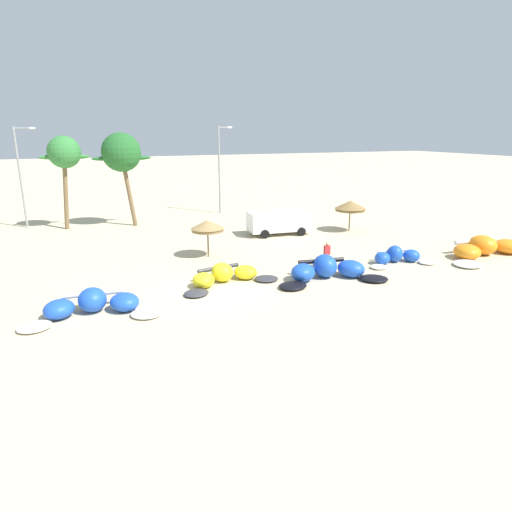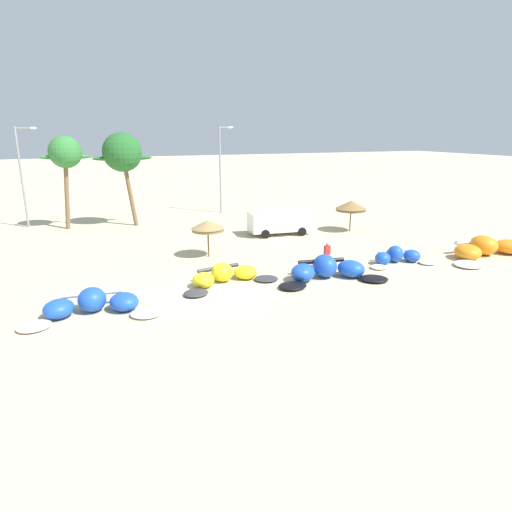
{
  "view_description": "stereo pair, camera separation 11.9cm",
  "coord_description": "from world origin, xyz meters",
  "px_view_note": "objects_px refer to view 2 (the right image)",
  "views": [
    {
      "loc": [
        -6.46,
        -21.01,
        8.09
      ],
      "look_at": [
        3.1,
        2.0,
        1.0
      ],
      "focal_mm": 30.87,
      "sensor_mm": 36.0,
      "label": 1
    },
    {
      "loc": [
        -6.35,
        -21.06,
        8.09
      ],
      "look_at": [
        3.1,
        2.0,
        1.0
      ],
      "focal_mm": 30.87,
      "sensor_mm": 36.0,
      "label": 2
    }
  ],
  "objects_px": {
    "kite_center": "(327,270)",
    "lamppost_east_center": "(221,165)",
    "person_near_kites": "(327,255)",
    "lamppost_west_center": "(23,172)",
    "beach_umbrella_middle": "(208,226)",
    "kite_right": "(489,249)",
    "kite_left_of_center": "(225,276)",
    "parked_van": "(278,221)",
    "beach_umbrella_near_palms": "(351,206)",
    "kite_left": "(92,305)",
    "palm_left_of_gap": "(65,154)",
    "kite_right_of_center": "(397,257)",
    "palm_center_left": "(122,153)"
  },
  "relations": [
    {
      "from": "kite_center",
      "to": "lamppost_east_center",
      "type": "relative_size",
      "value": 0.78
    },
    {
      "from": "person_near_kites",
      "to": "lamppost_west_center",
      "type": "height_order",
      "value": "lamppost_west_center"
    },
    {
      "from": "beach_umbrella_middle",
      "to": "kite_right",
      "type": "bearing_deg",
      "value": -22.01
    },
    {
      "from": "kite_left_of_center",
      "to": "beach_umbrella_middle",
      "type": "distance_m",
      "value": 5.72
    },
    {
      "from": "beach_umbrella_middle",
      "to": "parked_van",
      "type": "xyz_separation_m",
      "value": [
        7.1,
        4.21,
        -1.01
      ]
    },
    {
      "from": "beach_umbrella_near_palms",
      "to": "lamppost_east_center",
      "type": "height_order",
      "value": "lamppost_east_center"
    },
    {
      "from": "kite_left",
      "to": "palm_left_of_gap",
      "type": "height_order",
      "value": "palm_left_of_gap"
    },
    {
      "from": "parked_van",
      "to": "lamppost_west_center",
      "type": "height_order",
      "value": "lamppost_west_center"
    },
    {
      "from": "kite_right",
      "to": "lamppost_east_center",
      "type": "xyz_separation_m",
      "value": [
        -11.38,
        22.45,
        4.29
      ]
    },
    {
      "from": "kite_left",
      "to": "kite_right_of_center",
      "type": "height_order",
      "value": "kite_left"
    },
    {
      "from": "kite_right",
      "to": "lamppost_east_center",
      "type": "height_order",
      "value": "lamppost_east_center"
    },
    {
      "from": "kite_right",
      "to": "person_near_kites",
      "type": "height_order",
      "value": "person_near_kites"
    },
    {
      "from": "kite_center",
      "to": "parked_van",
      "type": "relative_size",
      "value": 1.3
    },
    {
      "from": "kite_center",
      "to": "beach_umbrella_middle",
      "type": "distance_m",
      "value": 8.69
    },
    {
      "from": "beach_umbrella_near_palms",
      "to": "lamppost_west_center",
      "type": "relative_size",
      "value": 0.3
    },
    {
      "from": "parked_van",
      "to": "person_near_kites",
      "type": "distance_m",
      "value": 9.47
    },
    {
      "from": "kite_left",
      "to": "kite_center",
      "type": "distance_m",
      "value": 12.57
    },
    {
      "from": "kite_center",
      "to": "lamppost_east_center",
      "type": "bearing_deg",
      "value": 87.28
    },
    {
      "from": "palm_left_of_gap",
      "to": "kite_left",
      "type": "bearing_deg",
      "value": -88.21
    },
    {
      "from": "lamppost_west_center",
      "to": "kite_left_of_center",
      "type": "bearing_deg",
      "value": -61.4
    },
    {
      "from": "person_near_kites",
      "to": "lamppost_west_center",
      "type": "relative_size",
      "value": 0.19
    },
    {
      "from": "beach_umbrella_near_palms",
      "to": "palm_left_of_gap",
      "type": "xyz_separation_m",
      "value": [
        -21.42,
        10.03,
        4.13
      ]
    },
    {
      "from": "kite_center",
      "to": "palm_center_left",
      "type": "height_order",
      "value": "palm_center_left"
    },
    {
      "from": "beach_umbrella_near_palms",
      "to": "person_near_kites",
      "type": "xyz_separation_m",
      "value": [
        -7.17,
        -8.17,
        -1.33
      ]
    },
    {
      "from": "beach_umbrella_near_palms",
      "to": "kite_center",
      "type": "bearing_deg",
      "value": -129.51
    },
    {
      "from": "kite_left_of_center",
      "to": "lamppost_east_center",
      "type": "relative_size",
      "value": 0.69
    },
    {
      "from": "kite_right_of_center",
      "to": "palm_center_left",
      "type": "height_order",
      "value": "palm_center_left"
    },
    {
      "from": "kite_right_of_center",
      "to": "parked_van",
      "type": "relative_size",
      "value": 0.93
    },
    {
      "from": "kite_right",
      "to": "beach_umbrella_near_palms",
      "type": "relative_size",
      "value": 3.28
    },
    {
      "from": "palm_center_left",
      "to": "beach_umbrella_middle",
      "type": "bearing_deg",
      "value": -72.79
    },
    {
      "from": "person_near_kites",
      "to": "palm_left_of_gap",
      "type": "height_order",
      "value": "palm_left_of_gap"
    },
    {
      "from": "parked_van",
      "to": "palm_left_of_gap",
      "type": "distance_m",
      "value": 18.46
    },
    {
      "from": "kite_left",
      "to": "beach_umbrella_near_palms",
      "type": "bearing_deg",
      "value": 26.09
    },
    {
      "from": "palm_left_of_gap",
      "to": "kite_center",
      "type": "bearing_deg",
      "value": -56.59
    },
    {
      "from": "kite_right",
      "to": "palm_center_left",
      "type": "relative_size",
      "value": 1.05
    },
    {
      "from": "kite_center",
      "to": "kite_right",
      "type": "relative_size",
      "value": 0.79
    },
    {
      "from": "kite_left_of_center",
      "to": "kite_right_of_center",
      "type": "relative_size",
      "value": 1.23
    },
    {
      "from": "palm_center_left",
      "to": "lamppost_west_center",
      "type": "bearing_deg",
      "value": 161.42
    },
    {
      "from": "kite_center",
      "to": "palm_left_of_gap",
      "type": "bearing_deg",
      "value": 123.41
    },
    {
      "from": "kite_left",
      "to": "kite_left_of_center",
      "type": "bearing_deg",
      "value": 14.25
    },
    {
      "from": "kite_center",
      "to": "beach_umbrella_near_palms",
      "type": "distance_m",
      "value": 13.03
    },
    {
      "from": "kite_left",
      "to": "palm_center_left",
      "type": "height_order",
      "value": "palm_center_left"
    },
    {
      "from": "person_near_kites",
      "to": "lamppost_west_center",
      "type": "distance_m",
      "value": 27.12
    },
    {
      "from": "parked_van",
      "to": "palm_center_left",
      "type": "relative_size",
      "value": 0.64
    },
    {
      "from": "kite_left_of_center",
      "to": "palm_left_of_gap",
      "type": "relative_size",
      "value": 0.76
    },
    {
      "from": "beach_umbrella_middle",
      "to": "lamppost_west_center",
      "type": "relative_size",
      "value": 0.29
    },
    {
      "from": "kite_left_of_center",
      "to": "lamppost_west_center",
      "type": "height_order",
      "value": "lamppost_west_center"
    },
    {
      "from": "kite_center",
      "to": "kite_right",
      "type": "distance_m",
      "value": 12.45
    },
    {
      "from": "kite_right",
      "to": "palm_left_of_gap",
      "type": "xyz_separation_m",
      "value": [
        -25.64,
        20.03,
        5.78
      ]
    },
    {
      "from": "kite_right_of_center",
      "to": "lamppost_east_center",
      "type": "bearing_deg",
      "value": 102.29
    }
  ]
}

